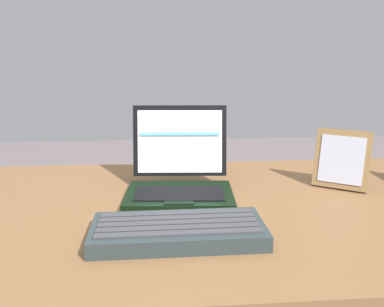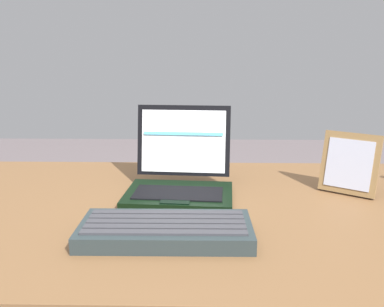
# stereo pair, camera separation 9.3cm
# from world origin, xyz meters

# --- Properties ---
(desk) EXTENTS (1.44, 0.73, 0.71)m
(desk) POSITION_xyz_m (0.00, 0.00, 0.63)
(desk) COLOR brown
(desk) RESTS_ON ground
(laptop_front) EXTENTS (0.26, 0.23, 0.20)m
(laptop_front) POSITION_xyz_m (-0.02, 0.08, 0.75)
(laptop_front) COLOR black
(laptop_front) RESTS_ON desk
(external_keyboard) EXTENTS (0.32, 0.14, 0.03)m
(external_keyboard) POSITION_xyz_m (-0.03, -0.16, 0.73)
(external_keyboard) COLOR #273234
(external_keyboard) RESTS_ON desk
(photo_frame) EXTENTS (0.13, 0.11, 0.15)m
(photo_frame) POSITION_xyz_m (0.39, 0.10, 0.79)
(photo_frame) COLOR olive
(photo_frame) RESTS_ON desk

